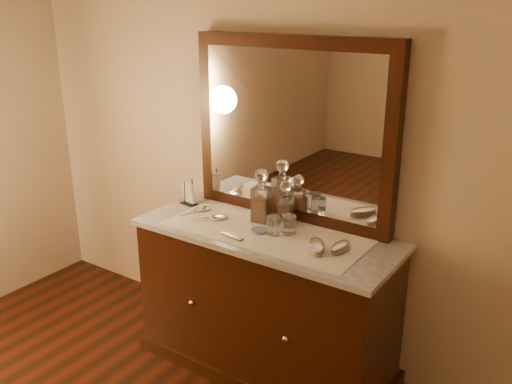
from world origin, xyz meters
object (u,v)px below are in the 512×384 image
decanter_right (286,207)px  brush_far (340,247)px  decanter_left (262,201)px  hand_mirror_inner (215,217)px  mirror_frame (292,131)px  brush_near (316,247)px  comb (232,236)px  napkin_rack (189,194)px  hand_mirror_outer (200,209)px  pin_dish (259,231)px  dresser_cabinet (266,303)px

decanter_right → brush_far: size_ratio=1.67×
decanter_left → hand_mirror_inner: decanter_left is taller
mirror_frame → decanter_left: 0.42m
brush_near → hand_mirror_inner: 0.67m
comb → hand_mirror_inner: bearing=154.2°
decanter_left → napkin_rack: bearing=-178.3°
brush_far → hand_mirror_inner: 0.76m
napkin_rack → hand_mirror_outer: napkin_rack is taller
napkin_rack → brush_far: bearing=-4.9°
mirror_frame → comb: 0.66m
napkin_rack → brush_near: bearing=-9.4°
napkin_rack → brush_near: napkin_rack is taller
brush_far → hand_mirror_outer: brush_far is taller
brush_near → hand_mirror_outer: bearing=173.2°
napkin_rack → hand_mirror_inner: size_ratio=0.82×
decanter_left → comb: bearing=-91.4°
decanter_right → pin_dish: bearing=-106.9°
decanter_left → brush_near: size_ratio=1.62×
comb → hand_mirror_outer: (-0.38, 0.20, 0.00)m
dresser_cabinet → brush_far: 0.64m
napkin_rack → brush_near: (0.95, -0.16, -0.03)m
brush_near → brush_far: bearing=35.7°
comb → decanter_right: size_ratio=0.59×
dresser_cabinet → decanter_left: decanter_left is taller
pin_dish → decanter_right: size_ratio=0.36×
dresser_cabinet → hand_mirror_inner: bearing=-175.4°
mirror_frame → hand_mirror_inner: size_ratio=6.47×
decanter_right → hand_mirror_outer: 0.53m
pin_dish → decanter_right: (0.05, 0.18, 0.09)m
decanter_left → brush_far: size_ratio=2.05×
decanter_left → brush_near: (0.44, -0.17, -0.09)m
comb → mirror_frame: bearing=83.8°
pin_dish → hand_mirror_inner: (-0.31, 0.01, 0.00)m
dresser_cabinet → decanter_left: 0.58m
pin_dish → hand_mirror_inner: hand_mirror_inner is taller
decanter_left → brush_near: decanter_left is taller
decanter_left → hand_mirror_inner: bearing=-152.2°
mirror_frame → napkin_rack: bearing=-165.0°
hand_mirror_outer → brush_near: bearing=-6.8°
decanter_left → hand_mirror_outer: 0.41m
hand_mirror_inner → decanter_right: bearing=24.1°
dresser_cabinet → pin_dish: size_ratio=15.77×
comb → brush_near: brush_near is taller
decanter_right → hand_mirror_inner: bearing=-155.9°
hand_mirror_inner → napkin_rack: bearing=159.3°
pin_dish → brush_far: 0.46m
comb → decanter_right: (0.14, 0.31, 0.09)m
comb → hand_mirror_inner: hand_mirror_inner is taller
dresser_cabinet → napkin_rack: bearing=172.5°
mirror_frame → hand_mirror_inner: mirror_frame is taller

